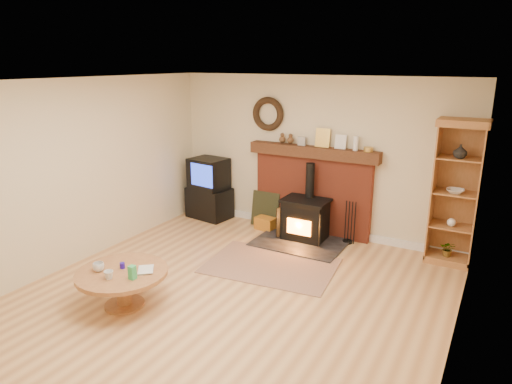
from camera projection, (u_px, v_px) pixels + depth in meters
The scene contains 11 objects.
ground at pixel (226, 301), 5.55m from camera, with size 5.50×5.50×0.00m, color #B67E4C.
room_shell at pixel (226, 161), 5.16m from camera, with size 5.02×5.52×2.61m.
chimney_breast at pixel (312, 187), 7.56m from camera, with size 2.20×0.22×1.78m.
wood_stove at pixel (304, 221), 7.34m from camera, with size 1.40×1.00×1.25m.
area_rug at pixel (271, 266), 6.49m from camera, with size 1.79×1.23×0.01m, color brown.
tv_unit at pixel (209, 189), 8.38m from camera, with size 0.82×0.63×1.12m.
curio_cabinet at pixel (456, 193), 6.38m from camera, with size 0.66×0.48×2.07m.
firelog_box at pixel (266, 223), 7.87m from camera, with size 0.34×0.22×0.22m, color gold.
leaning_painting at pixel (265, 209), 7.98m from camera, with size 0.51×0.03×0.62m, color black.
fire_tools at pixel (348, 234), 7.27m from camera, with size 0.19×0.16×0.70m.
coffee_table at pixel (122, 278), 5.34m from camera, with size 1.07×1.07×0.61m.
Camera 1 is at (2.73, -4.15, 2.82)m, focal length 32.00 mm.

